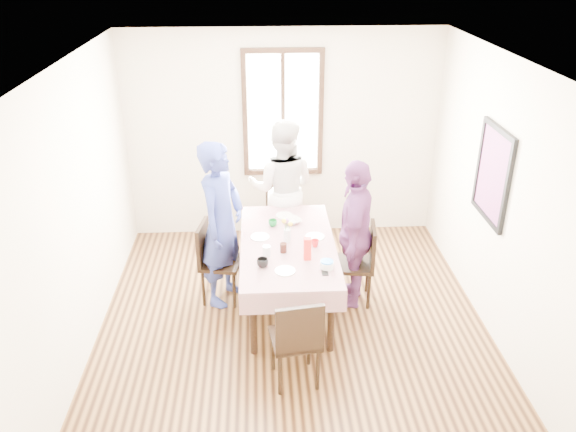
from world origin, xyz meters
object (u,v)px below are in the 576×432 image
at_px(chair_far, 283,219).
at_px(person_far, 283,189).
at_px(dining_table, 288,275).
at_px(chair_near, 295,338).
at_px(person_right, 353,234).
at_px(chair_left, 221,262).
at_px(chair_right, 354,264).
at_px(person_left, 221,225).

relative_size(chair_far, person_far, 0.52).
relative_size(dining_table, chair_far, 1.92).
relative_size(chair_near, person_right, 0.55).
relative_size(chair_left, chair_near, 1.00).
distance_m(chair_far, person_right, 1.39).
relative_size(chair_left, chair_right, 1.00).
relative_size(dining_table, person_right, 1.06).
distance_m(chair_right, person_far, 1.40).
relative_size(dining_table, chair_left, 1.92).
height_order(chair_right, person_right, person_right).
bearing_deg(chair_near, dining_table, 81.49).
xyz_separation_m(chair_left, chair_near, (0.72, -1.36, 0.00)).
bearing_deg(dining_table, chair_right, 4.34).
height_order(chair_far, chair_near, same).
bearing_deg(person_right, dining_table, -70.28).
bearing_deg(chair_left, chair_right, 95.59).
xyz_separation_m(chair_far, person_left, (-0.70, -1.04, 0.46)).
distance_m(chair_left, person_right, 1.47).
bearing_deg(dining_table, chair_far, 90.00).
relative_size(chair_right, chair_near, 1.00).
bearing_deg(person_left, chair_near, -128.63).
distance_m(chair_left, chair_near, 1.54).
xyz_separation_m(chair_right, person_right, (-0.02, 0.00, 0.37)).
xyz_separation_m(person_left, person_right, (1.40, -0.11, -0.09)).
distance_m(chair_left, person_left, 0.46).
relative_size(chair_far, person_left, 0.50).
bearing_deg(person_left, person_right, -70.26).
xyz_separation_m(chair_right, person_left, (-1.42, 0.11, 0.46)).
xyz_separation_m(chair_right, chair_far, (-0.72, 1.15, 0.00)).
height_order(chair_far, person_right, person_right).
bearing_deg(person_far, person_right, 130.91).
relative_size(chair_right, person_far, 0.52).
bearing_deg(dining_table, chair_left, 167.18).
xyz_separation_m(dining_table, person_far, (0.00, 1.18, 0.50)).
bearing_deg(chair_far, person_right, 122.94).
xyz_separation_m(chair_left, person_right, (1.42, -0.11, 0.37)).
height_order(chair_right, chair_far, same).
xyz_separation_m(chair_left, chair_right, (1.44, -0.11, 0.00)).
height_order(chair_right, chair_near, same).
xyz_separation_m(chair_near, person_right, (0.70, 1.25, 0.37)).
xyz_separation_m(dining_table, person_left, (-0.70, 0.16, 0.54)).
height_order(chair_left, chair_right, same).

